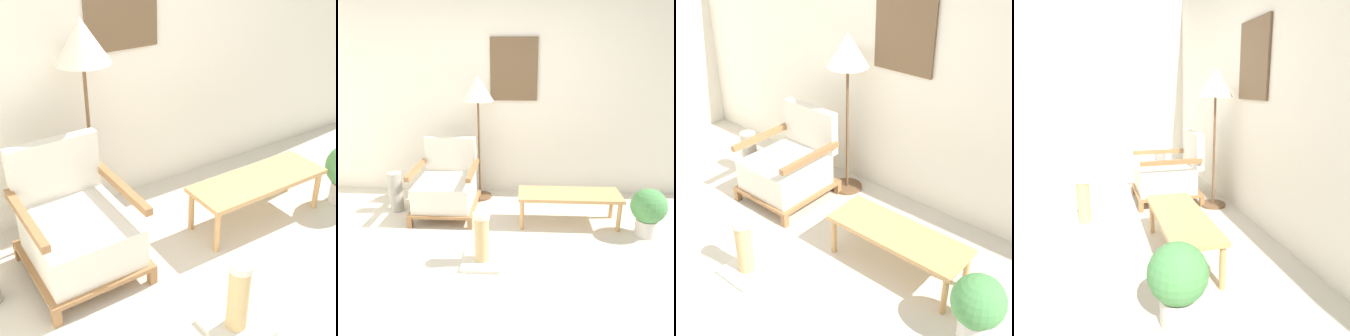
# 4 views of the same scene
# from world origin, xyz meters

# --- Properties ---
(ground_plane) EXTENTS (14.00, 14.00, 0.00)m
(ground_plane) POSITION_xyz_m (0.00, 0.00, 0.00)
(ground_plane) COLOR beige
(wall_back) EXTENTS (8.00, 0.09, 2.70)m
(wall_back) POSITION_xyz_m (0.00, 2.03, 1.35)
(wall_back) COLOR silver
(wall_back) RESTS_ON ground_plane
(armchair) EXTENTS (0.68, 0.74, 0.81)m
(armchair) POSITION_xyz_m (-0.59, 1.33, 0.31)
(armchair) COLOR olive
(armchair) RESTS_ON ground_plane
(floor_lamp) EXTENTS (0.37, 0.37, 1.50)m
(floor_lamp) POSITION_xyz_m (-0.27, 1.77, 1.27)
(floor_lamp) COLOR brown
(floor_lamp) RESTS_ON ground_plane
(coffee_table) EXTENTS (1.06, 0.38, 0.35)m
(coffee_table) POSITION_xyz_m (0.74, 1.13, 0.30)
(coffee_table) COLOR tan
(coffee_table) RESTS_ON ground_plane
(vase) EXTENTS (0.15, 0.15, 0.46)m
(vase) POSITION_xyz_m (-1.19, 1.35, 0.23)
(vase) COLOR #9E998E
(vase) RESTS_ON ground_plane
(potted_plant) EXTENTS (0.34, 0.34, 0.49)m
(potted_plant) POSITION_xyz_m (1.49, 0.92, 0.28)
(potted_plant) COLOR beige
(potted_plant) RESTS_ON ground_plane
(scratching_post) EXTENTS (0.33, 0.33, 0.47)m
(scratching_post) POSITION_xyz_m (-0.08, 0.38, 0.17)
(scratching_post) COLOR beige
(scratching_post) RESTS_ON ground_plane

